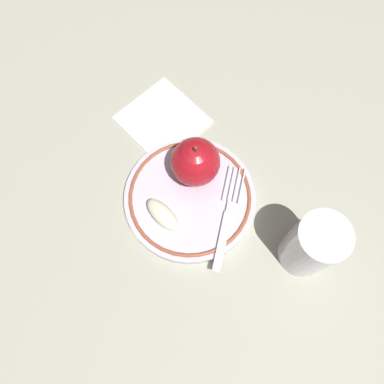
{
  "coord_description": "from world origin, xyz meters",
  "views": [
    {
      "loc": [
        -0.16,
        -0.09,
        0.55
      ],
      "look_at": [
        0.01,
        -0.0,
        0.04
      ],
      "focal_mm": 35.0,
      "sensor_mm": 36.0,
      "label": 1
    }
  ],
  "objects": [
    {
      "name": "apple_slice_front",
      "position": [
        -0.03,
        0.02,
        0.03
      ],
      "size": [
        0.05,
        0.07,
        0.02
      ],
      "primitive_type": "ellipsoid",
      "rotation": [
        0.0,
        0.0,
        1.19
      ],
      "color": "#EAE9C9",
      "rests_on": "plate"
    },
    {
      "name": "fork",
      "position": [
        0.0,
        -0.07,
        0.02
      ],
      "size": [
        0.17,
        0.05,
        0.0
      ],
      "rotation": [
        0.0,
        0.0,
        0.21
      ],
      "color": "silver",
      "rests_on": "plate"
    },
    {
      "name": "drinking_glass",
      "position": [
        0.01,
        -0.18,
        0.06
      ],
      "size": [
        0.07,
        0.07,
        0.12
      ],
      "primitive_type": "cylinder",
      "color": "silver",
      "rests_on": "ground_plane"
    },
    {
      "name": "napkin_folded",
      "position": [
        0.12,
        0.1,
        0.0
      ],
      "size": [
        0.16,
        0.16,
        0.01
      ],
      "primitive_type": "cube",
      "rotation": [
        0.0,
        0.0,
        -0.37
      ],
      "color": "white",
      "rests_on": "ground_plane"
    },
    {
      "name": "ground_plane",
      "position": [
        0.0,
        0.0,
        0.0
      ],
      "size": [
        2.0,
        2.0,
        0.0
      ],
      "primitive_type": "plane",
      "color": "#ABAB97"
    },
    {
      "name": "apple_red_whole",
      "position": [
        0.05,
        0.01,
        0.06
      ],
      "size": [
        0.07,
        0.07,
        0.08
      ],
      "color": "#AE131D",
      "rests_on": "plate"
    },
    {
      "name": "plate",
      "position": [
        0.01,
        -0.0,
        0.01
      ],
      "size": [
        0.2,
        0.2,
        0.02
      ],
      "color": "silver",
      "rests_on": "ground_plane"
    }
  ]
}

